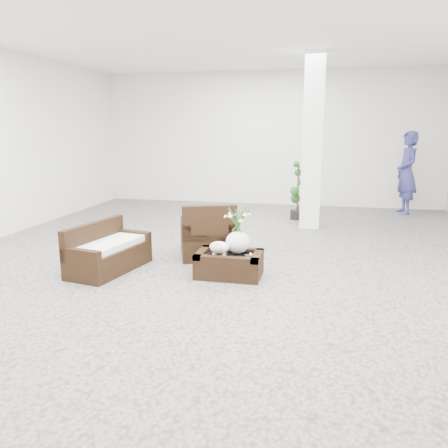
% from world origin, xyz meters
% --- Properties ---
extents(ground, '(11.00, 11.00, 0.00)m').
position_xyz_m(ground, '(0.00, 0.00, 0.00)').
color(ground, gray).
rests_on(ground, ground).
extents(column, '(0.40, 0.40, 3.50)m').
position_xyz_m(column, '(1.20, 2.80, 1.75)').
color(column, white).
rests_on(column, ground).
extents(coffee_table, '(0.90, 0.60, 0.31)m').
position_xyz_m(coffee_table, '(0.20, -0.66, 0.16)').
color(coffee_table, black).
rests_on(coffee_table, ground).
extents(sheep_figurine, '(0.28, 0.23, 0.21)m').
position_xyz_m(sheep_figurine, '(0.08, -0.76, 0.42)').
color(sheep_figurine, white).
rests_on(sheep_figurine, coffee_table).
extents(planter_narcissus, '(0.44, 0.44, 0.80)m').
position_xyz_m(planter_narcissus, '(0.30, -0.56, 0.71)').
color(planter_narcissus, white).
rests_on(planter_narcissus, coffee_table).
extents(tealight, '(0.04, 0.04, 0.03)m').
position_xyz_m(tealight, '(0.50, -0.64, 0.33)').
color(tealight, white).
rests_on(tealight, coffee_table).
extents(armchair, '(1.06, 1.04, 0.89)m').
position_xyz_m(armchair, '(-0.34, 0.23, 0.45)').
color(armchair, black).
rests_on(armchair, ground).
extents(loveseat, '(0.87, 1.40, 0.69)m').
position_xyz_m(loveseat, '(-1.56, -0.78, 0.35)').
color(loveseat, black).
rests_on(loveseat, ground).
extents(topiary, '(0.35, 0.35, 1.30)m').
position_xyz_m(topiary, '(0.90, 3.57, 0.65)').
color(topiary, '#194C18').
rests_on(topiary, ground).
extents(shopper, '(0.59, 0.79, 1.97)m').
position_xyz_m(shopper, '(3.39, 4.83, 0.99)').
color(shopper, navy).
rests_on(shopper, ground).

